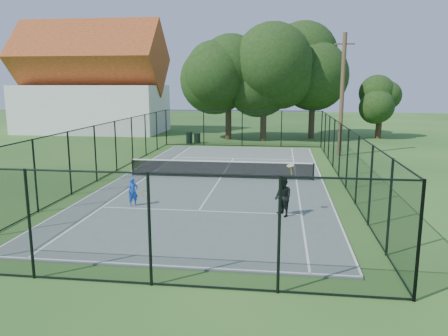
# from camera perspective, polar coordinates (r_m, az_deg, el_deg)

# --- Properties ---
(ground) EXTENTS (120.00, 120.00, 0.00)m
(ground) POSITION_cam_1_polar(r_m,az_deg,el_deg) (23.97, -0.44, -1.44)
(ground) COLOR #224F1B
(tennis_court) EXTENTS (11.00, 24.00, 0.06)m
(tennis_court) POSITION_cam_1_polar(r_m,az_deg,el_deg) (23.96, -0.44, -1.37)
(tennis_court) COLOR slate
(tennis_court) RESTS_ON ground
(tennis_net) EXTENTS (10.08, 0.08, 0.95)m
(tennis_net) POSITION_cam_1_polar(r_m,az_deg,el_deg) (23.85, -0.45, -0.08)
(tennis_net) COLOR black
(tennis_net) RESTS_ON tennis_court
(fence) EXTENTS (13.10, 26.10, 3.00)m
(fence) POSITION_cam_1_polar(r_m,az_deg,el_deg) (23.69, -0.45, 2.11)
(fence) COLOR black
(fence) RESTS_ON ground
(tree_near_left) EXTENTS (6.67, 6.67, 8.69)m
(tree_near_left) POSITION_cam_1_polar(r_m,az_deg,el_deg) (40.95, 0.59, 11.22)
(tree_near_left) COLOR #332114
(tree_near_left) RESTS_ON ground
(tree_near_mid) EXTENTS (6.95, 6.95, 9.09)m
(tree_near_mid) POSITION_cam_1_polar(r_m,az_deg,el_deg) (39.90, 5.26, 11.55)
(tree_near_mid) COLOR #332114
(tree_near_mid) RESTS_ON ground
(tree_near_right) EXTENTS (6.75, 6.75, 9.32)m
(tree_near_right) POSITION_cam_1_polar(r_m,az_deg,el_deg) (42.60, 11.58, 11.77)
(tree_near_right) COLOR #332114
(tree_near_right) RESTS_ON ground
(tree_far_right) EXTENTS (4.14, 4.14, 5.47)m
(tree_far_right) POSITION_cam_1_polar(r_m,az_deg,el_deg) (44.32, 19.73, 8.02)
(tree_far_right) COLOR #332114
(tree_far_right) RESTS_ON ground
(building) EXTENTS (15.30, 8.15, 11.87)m
(building) POSITION_cam_1_polar(r_m,az_deg,el_deg) (49.51, -16.90, 10.22)
(building) COLOR silver
(building) RESTS_ON ground
(trash_bin_left) EXTENTS (0.58, 0.58, 1.01)m
(trash_bin_left) POSITION_cam_1_polar(r_m,az_deg,el_deg) (38.32, -4.56, 3.96)
(trash_bin_left) COLOR black
(trash_bin_left) RESTS_ON ground
(trash_bin_right) EXTENTS (0.58, 0.58, 0.89)m
(trash_bin_right) POSITION_cam_1_polar(r_m,az_deg,el_deg) (38.42, -3.51, 3.90)
(trash_bin_right) COLOR black
(trash_bin_right) RESTS_ON ground
(utility_pole) EXTENTS (1.40, 0.30, 8.64)m
(utility_pole) POSITION_cam_1_polar(r_m,az_deg,el_deg) (32.47, 15.16, 9.23)
(utility_pole) COLOR #4C3823
(utility_pole) RESTS_ON ground
(player_blue) EXTENTS (0.84, 0.48, 1.18)m
(player_blue) POSITION_cam_1_polar(r_m,az_deg,el_deg) (18.79, -11.77, -3.10)
(player_blue) COLOR blue
(player_blue) RESTS_ON tennis_court
(player_black) EXTENTS (0.89, 1.14, 2.26)m
(player_black) POSITION_cam_1_polar(r_m,az_deg,el_deg) (17.06, 7.73, -3.76)
(player_black) COLOR black
(player_black) RESTS_ON tennis_court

